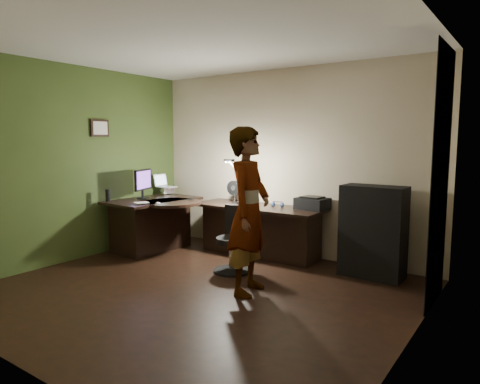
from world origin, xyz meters
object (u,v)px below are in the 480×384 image
Objects in this scene: desk_left at (153,224)px; desk_right at (257,231)px; office_chair at (232,240)px; person at (249,211)px; cabinet at (373,232)px; monitor at (142,188)px.

desk_left is 0.70× the size of desk_right.
desk_right is 0.87m from office_chair.
person is at bearing -60.75° from desk_right.
cabinet reaches higher than desk_left.
office_chair is at bearing -24.12° from monitor.
monitor reaches higher than desk_right.
person reaches higher than monitor.
person reaches higher than desk_left.
monitor is at bearing 164.40° from office_chair.
desk_right is 2.33× the size of office_chair.
monitor is 2.40m from person.
monitor is 1.83m from office_chair.
office_chair is at bearing -149.25° from cabinet.
monitor is at bearing -126.63° from desk_left.
monitor is at bearing -165.56° from cabinet.
desk_left reaches higher than desk_right.
person reaches higher than cabinet.
office_chair is 0.46× the size of person.
cabinet is 1.66m from person.
desk_left is 0.75× the size of person.
office_chair is 0.90m from person.
office_chair is at bearing -5.00° from desk_left.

